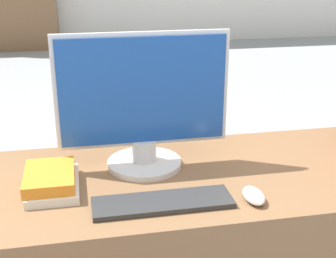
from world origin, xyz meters
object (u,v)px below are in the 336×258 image
Objects in this scene: monitor at (143,104)px; keyboard at (163,202)px; mouse at (254,196)px; book_stack at (51,181)px.

monitor is 1.40× the size of keyboard.
monitor is 0.47m from mouse.
monitor is 2.39× the size of book_stack.
keyboard is 1.71× the size of book_stack.
monitor is at bearing 92.64° from keyboard.
monitor is at bearing 132.83° from mouse.
keyboard is at bearing -26.50° from book_stack.
book_stack is at bearing 153.50° from keyboard.
book_stack reaches higher than mouse.
book_stack is (-0.32, 0.16, 0.02)m from keyboard.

